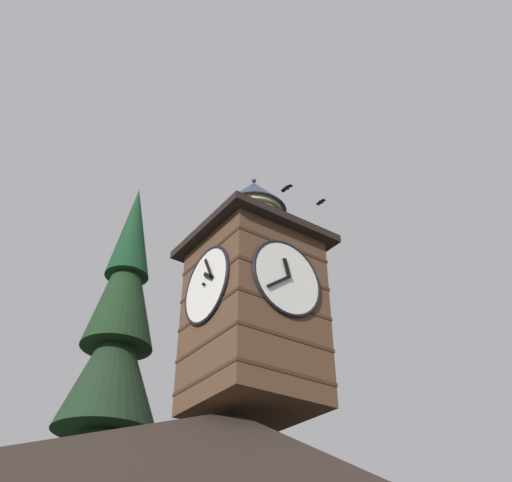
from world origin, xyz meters
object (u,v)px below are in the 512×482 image
(flying_bird_low, at_px, (321,202))
(pine_tree_behind, at_px, (103,441))
(clock_tower, at_px, (253,300))
(flying_bird_high, at_px, (287,188))

(flying_bird_low, bearing_deg, pine_tree_behind, -32.58)
(clock_tower, bearing_deg, flying_bird_high, -145.80)
(pine_tree_behind, bearing_deg, clock_tower, 104.65)
(flying_bird_high, bearing_deg, clock_tower, 34.20)
(clock_tower, distance_m, flying_bird_low, 9.16)
(clock_tower, bearing_deg, pine_tree_behind, -75.35)
(clock_tower, xyz_separation_m, flying_bird_high, (-3.25, -2.21, 7.36))
(pine_tree_behind, xyz_separation_m, flying_bird_low, (-6.73, 4.30, 10.36))
(flying_bird_high, distance_m, flying_bird_low, 1.81)
(pine_tree_behind, bearing_deg, flying_bird_high, 139.58)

